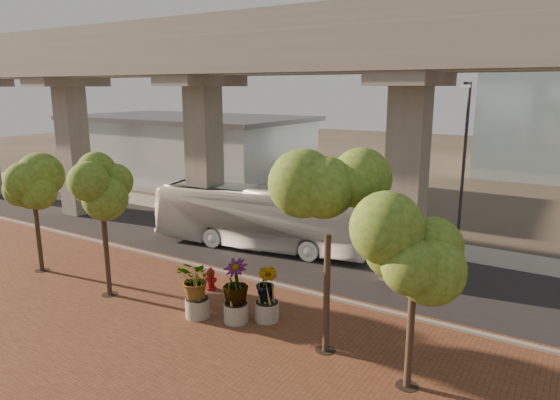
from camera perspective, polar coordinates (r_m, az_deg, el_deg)
The scene contains 18 objects.
ground at distance 25.51m, azimuth -0.82°, elevation -7.76°, with size 160.00×160.00×0.00m, color #332D25.
brick_plaza at distance 19.82m, azimuth -13.82°, elevation -14.35°, with size 70.00×13.00×0.06m, color brown.
asphalt_road at distance 27.11m, azimuth 1.48°, elevation -6.46°, with size 90.00×8.00×0.04m, color black.
curb_strip at distance 23.94m, azimuth -3.44°, elevation -8.99°, with size 70.00×0.25×0.16m, color gray.
far_sidewalk at distance 31.75m, azimuth 6.53°, elevation -3.64°, with size 90.00×3.00×0.06m, color gray.
transit_viaduct at distance 25.66m, azimuth 1.57°, elevation 9.05°, with size 72.00×5.60×12.40m.
station_pavilion at distance 49.19m, azimuth -10.47°, elevation 5.84°, with size 23.00×13.00×6.30m.
transit_bus at distance 28.28m, azimuth -2.14°, elevation -1.95°, with size 2.98×12.70×3.54m, color white.
fire_hydrant at distance 22.82m, azimuth -7.90°, elevation -8.92°, with size 0.52×0.46×1.03m.
planter_front at distance 20.01m, azimuth -9.51°, elevation -9.28°, with size 2.14×2.14×2.36m.
planter_right at distance 19.39m, azimuth -5.11°, elevation -9.62°, with size 2.34×2.34×2.50m.
planter_left at distance 19.48m, azimuth -1.51°, elevation -9.80°, with size 2.11×2.11×2.32m.
street_tree_far_west at distance 26.60m, azimuth -26.42°, elevation 1.54°, with size 3.38×3.38×5.88m.
street_tree_near_west at distance 22.13m, azimuth -19.76°, elevation 1.30°, with size 3.00×3.00×6.17m.
street_tree_near_east at distance 16.14m, azimuth 5.59°, elevation -0.34°, with size 3.65×3.65×6.92m.
street_tree_far_east at distance 14.85m, azimuth 15.17°, elevation -6.17°, with size 3.65×3.65×5.85m.
streetlamp_west at distance 33.84m, azimuth -8.61°, elevation 5.00°, with size 0.38×1.11×7.64m.
streetlamp_east at distance 27.42m, azimuth 20.25°, elevation 4.43°, with size 0.45×1.33×9.16m.
Camera 1 is at (12.93, -20.10, 8.92)m, focal length 32.00 mm.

